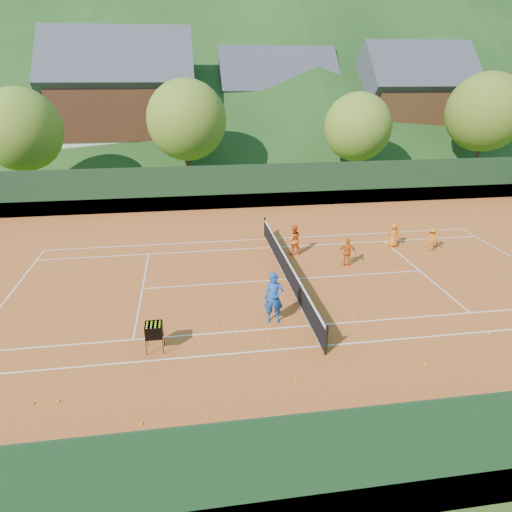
{
  "coord_description": "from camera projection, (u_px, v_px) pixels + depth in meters",
  "views": [
    {
      "loc": [
        -4.21,
        -18.31,
        8.69
      ],
      "look_at": [
        -1.42,
        0.0,
        1.25
      ],
      "focal_mm": 32.0,
      "sensor_mm": 36.0,
      "label": 1
    }
  ],
  "objects": [
    {
      "name": "ground",
      "position": [
        287.0,
        280.0,
        20.62
      ],
      "size": [
        400.0,
        400.0,
        0.0
      ],
      "primitive_type": "plane",
      "color": "#33541A",
      "rests_on": "ground"
    },
    {
      "name": "clay_court",
      "position": [
        287.0,
        280.0,
        20.62
      ],
      "size": [
        40.0,
        24.0,
        0.02
      ],
      "primitive_type": "cube",
      "color": "#B9531E",
      "rests_on": "ground"
    },
    {
      "name": "tree_c",
      "position": [
        358.0,
        127.0,
        37.76
      ],
      "size": [
        5.6,
        5.6,
        7.35
      ],
      "color": "#3F2919",
      "rests_on": "ground"
    },
    {
      "name": "tennis_ball_8",
      "position": [
        296.0,
        379.0,
        13.86
      ],
      "size": [
        0.07,
        0.07,
        0.07
      ],
      "primitive_type": "sphere",
      "color": "#C0D323",
      "rests_on": "clay_court"
    },
    {
      "name": "chalet_mid",
      "position": [
        276.0,
        109.0,
        50.79
      ],
      "size": [
        12.65,
        8.82,
        11.45
      ],
      "color": "beige",
      "rests_on": "ground"
    },
    {
      "name": "tennis_ball_12",
      "position": [
        489.0,
        333.0,
        16.27
      ],
      "size": [
        0.07,
        0.07,
        0.07
      ],
      "primitive_type": "sphere",
      "color": "#C0D323",
      "rests_on": "clay_court"
    },
    {
      "name": "tree_a",
      "position": [
        21.0,
        130.0,
        33.09
      ],
      "size": [
        6.0,
        6.0,
        7.88
      ],
      "color": "#42281A",
      "rests_on": "ground"
    },
    {
      "name": "student_a",
      "position": [
        294.0,
        240.0,
        23.21
      ],
      "size": [
        0.83,
        0.68,
        1.58
      ],
      "primitive_type": "imported",
      "rotation": [
        0.0,
        0.0,
        3.26
      ],
      "color": "orange",
      "rests_on": "clay_court"
    },
    {
      "name": "tennis_ball_13",
      "position": [
        142.0,
        424.0,
        12.08
      ],
      "size": [
        0.07,
        0.07,
        0.07
      ],
      "primitive_type": "sphere",
      "color": "#C0D323",
      "rests_on": "clay_court"
    },
    {
      "name": "tennis_ball_10",
      "position": [
        237.0,
        330.0,
        16.48
      ],
      "size": [
        0.07,
        0.07,
        0.07
      ],
      "primitive_type": "sphere",
      "color": "#C0D323",
      "rests_on": "clay_court"
    },
    {
      "name": "tennis_ball_14",
      "position": [
        445.0,
        344.0,
        15.61
      ],
      "size": [
        0.07,
        0.07,
        0.07
      ],
      "primitive_type": "sphere",
      "color": "#C0D323",
      "rests_on": "clay_court"
    },
    {
      "name": "tree_d",
      "position": [
        485.0,
        112.0,
        39.98
      ],
      "size": [
        6.8,
        6.8,
        8.93
      ],
      "color": "#43291A",
      "rests_on": "ground"
    },
    {
      "name": "tennis_ball_1",
      "position": [
        33.0,
        403.0,
        12.83
      ],
      "size": [
        0.07,
        0.07,
        0.07
      ],
      "primitive_type": "sphere",
      "color": "#C0D323",
      "rests_on": "clay_court"
    },
    {
      "name": "tennis_ball_4",
      "position": [
        424.0,
        291.0,
        19.41
      ],
      "size": [
        0.07,
        0.07,
        0.07
      ],
      "primitive_type": "sphere",
      "color": "#C0D323",
      "rests_on": "clay_court"
    },
    {
      "name": "tennis_ball_5",
      "position": [
        268.0,
        340.0,
        15.89
      ],
      "size": [
        0.07,
        0.07,
        0.07
      ],
      "primitive_type": "sphere",
      "color": "#C0D323",
      "rests_on": "clay_court"
    },
    {
      "name": "student_c",
      "position": [
        394.0,
        235.0,
        24.31
      ],
      "size": [
        0.75,
        0.62,
        1.31
      ],
      "primitive_type": "imported",
      "rotation": [
        0.0,
        0.0,
        2.78
      ],
      "color": "#D56312",
      "rests_on": "clay_court"
    },
    {
      "name": "coach",
      "position": [
        274.0,
        298.0,
        16.76
      ],
      "size": [
        0.81,
        0.64,
        1.97
      ],
      "primitive_type": "imported",
      "rotation": [
        0.0,
        0.0,
        -0.25
      ],
      "color": "#1847A2",
      "rests_on": "clay_court"
    },
    {
      "name": "court_lines",
      "position": [
        287.0,
        279.0,
        20.61
      ],
      "size": [
        23.83,
        11.03,
        0.0
      ],
      "color": "white",
      "rests_on": "clay_court"
    },
    {
      "name": "tennis_ball_7",
      "position": [
        135.0,
        298.0,
        18.87
      ],
      "size": [
        0.07,
        0.07,
        0.07
      ],
      "primitive_type": "sphere",
      "color": "#C0D323",
      "rests_on": "clay_court"
    },
    {
      "name": "tennis_ball_15",
      "position": [
        382.0,
        341.0,
        15.8
      ],
      "size": [
        0.07,
        0.07,
        0.07
      ],
      "primitive_type": "sphere",
      "color": "#C0D323",
      "rests_on": "clay_court"
    },
    {
      "name": "chalet_left",
      "position": [
        124.0,
        107.0,
        44.65
      ],
      "size": [
        13.8,
        9.93,
        12.92
      ],
      "color": "beige",
      "rests_on": "ground"
    },
    {
      "name": "tennis_ball_6",
      "position": [
        235.0,
        305.0,
        18.25
      ],
      "size": [
        0.07,
        0.07,
        0.07
      ],
      "primitive_type": "sphere",
      "color": "#C0D323",
      "rests_on": "clay_court"
    },
    {
      "name": "tennis_ball_18",
      "position": [
        214.0,
        368.0,
        14.38
      ],
      "size": [
        0.07,
        0.07,
        0.07
      ],
      "primitive_type": "sphere",
      "color": "#C0D323",
      "rests_on": "clay_court"
    },
    {
      "name": "student_b",
      "position": [
        347.0,
        252.0,
        21.83
      ],
      "size": [
        0.88,
        0.53,
        1.4
      ],
      "primitive_type": "imported",
      "rotation": [
        0.0,
        0.0,
        2.89
      ],
      "color": "orange",
      "rests_on": "clay_court"
    },
    {
      "name": "tennis_ball_0",
      "position": [
        354.0,
        314.0,
        17.59
      ],
      "size": [
        0.07,
        0.07,
        0.07
      ],
      "primitive_type": "sphere",
      "color": "#C0D323",
      "rests_on": "clay_court"
    },
    {
      "name": "tennis_ball_11",
      "position": [
        123.0,
        453.0,
        11.16
      ],
      "size": [
        0.07,
        0.07,
        0.07
      ],
      "primitive_type": "sphere",
      "color": "#C0D323",
      "rests_on": "clay_court"
    },
    {
      "name": "tennis_net",
      "position": [
        287.0,
        269.0,
        20.43
      ],
      "size": [
        0.1,
        12.07,
        1.1
      ],
      "color": "black",
      "rests_on": "clay_court"
    },
    {
      "name": "ball_hopper",
      "position": [
        154.0,
        331.0,
        15.08
      ],
      "size": [
        0.57,
        0.57,
        1.0
      ],
      "color": "black",
      "rests_on": "clay_court"
    },
    {
      "name": "tennis_ball_2",
      "position": [
        364.0,
        293.0,
        19.23
      ],
      "size": [
        0.07,
        0.07,
        0.07
      ],
      "primitive_type": "sphere",
      "color": "#C0D323",
      "rests_on": "clay_court"
    },
    {
      "name": "student_d",
      "position": [
        432.0,
        239.0,
        23.71
      ],
      "size": [
        0.95,
        0.75,
        1.29
      ],
      "primitive_type": "imported",
      "rotation": [
        0.0,
        0.0,
        2.77
      ],
      "color": "orange",
      "rests_on": "clay_court"
    },
    {
      "name": "perimeter_fence",
      "position": [
        288.0,
        254.0,
        20.15
      ],
      "size": [
        40.4,
        24.24,
        3.0
      ],
      "color": "black",
      "rests_on": "clay_court"
    },
    {
      "name": "tennis_ball_9",
      "position": [
        224.0,
        322.0,
        17.01
      ],
      "size": [
        0.07,
        0.07,
        0.07
      ],
      "primitive_type": "sphere",
      "color": "#C0D323",
      "rests_on": "clay_court"
    },
    {
      "name": "chalet_right",
      "position": [
        411.0,
        108.0,
        48.98
      ],
      "size": [
        11.5,
        8.82,
        11.91
      ],
      "color": "beige",
      "rests_on": "ground"
    },
    {
      "name": "tennis_ball_3",
      "position": [
        58.0,
        401.0,
        12.91
      ],
      "size": [
        0.07,
        0.07,
        0.07
      ],
      "primitive_type": "sphere",
      "color": "#C0D323",
      "rests_on": "clay_court"
    },
    {
      "name": "tennis_ball_16",
      "position": [
        372.0,
        284.0,
        20.11
      ],
      "size": [
        0.07,
        0.07,
        0.07
      ],
      "primitive_type": "sphere",
      "color": "#C0D323",
      "rests_on": "clay_court"
    },
    {
      "name": "tennis_ball_17",
      "position": [
        426.0,
        364.0,
        14.54
      ],
      "size": [
        0.07,
        0.07,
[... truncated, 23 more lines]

